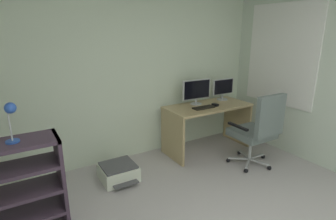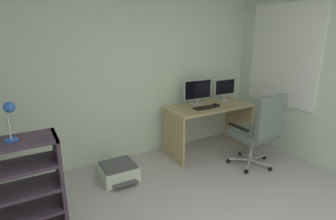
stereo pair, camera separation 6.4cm
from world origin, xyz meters
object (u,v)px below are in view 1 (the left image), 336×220
object	(u,v)px
monitor_main	(196,90)
office_chair	(258,128)
keyboard	(204,108)
printer	(119,172)
computer_mouse	(215,105)
monitor_secondary	(223,88)
desk	(207,118)
desk_lamp	(11,115)

from	to	relation	value
monitor_main	office_chair	xyz separation A→B (m)	(0.35, -0.96, -0.39)
keyboard	printer	distance (m)	1.54
keyboard	computer_mouse	xyz separation A→B (m)	(0.23, 0.01, 0.01)
office_chair	printer	xyz separation A→B (m)	(-1.78, 0.67, -0.47)
printer	monitor_secondary	bearing A→B (deg)	8.30
desk	office_chair	world-z (taller)	office_chair
monitor_secondary	desk	bearing A→B (deg)	-160.78
desk_lamp	monitor_secondary	bearing A→B (deg)	15.05
keyboard	office_chair	world-z (taller)	office_chair
office_chair	desk_lamp	distance (m)	2.92
desk	monitor_secondary	size ratio (longest dim) A/B	3.29
monitor_main	office_chair	size ratio (longest dim) A/B	0.46
desk	desk_lamp	bearing A→B (deg)	-165.64
printer	desk	bearing A→B (deg)	5.18
monitor_main	desk_lamp	xyz separation A→B (m)	(-2.51, -0.82, 0.23)
computer_mouse	desk_lamp	distance (m)	2.79
computer_mouse	printer	xyz separation A→B (m)	(-1.62, -0.05, -0.66)
printer	monitor_main	bearing A→B (deg)	11.39
computer_mouse	monitor_main	bearing A→B (deg)	117.77
monitor_secondary	desk_lamp	size ratio (longest dim) A/B	1.20
printer	office_chair	bearing A→B (deg)	-20.54
office_chair	monitor_secondary	bearing A→B (deg)	78.29
monitor_secondary	computer_mouse	bearing A→B (deg)	-146.49
monitor_main	office_chair	distance (m)	1.09
desk_lamp	computer_mouse	bearing A→B (deg)	12.23
monitor_secondary	keyboard	xyz separation A→B (m)	(-0.59, -0.25, -0.19)
keyboard	desk_lamp	size ratio (longest dim) A/B	1.00
keyboard	monitor_secondary	bearing A→B (deg)	22.68
desk	desk_lamp	distance (m)	2.79
keyboard	desk_lamp	distance (m)	2.57
computer_mouse	desk_lamp	bearing A→B (deg)	-178.38
monitor_secondary	office_chair	bearing A→B (deg)	-101.71
keyboard	printer	xyz separation A→B (m)	(-1.39, -0.04, -0.65)
computer_mouse	printer	size ratio (longest dim) A/B	0.20
office_chair	desk_lamp	xyz separation A→B (m)	(-2.86, 0.14, 0.62)
monitor_secondary	desk_lamp	bearing A→B (deg)	-164.95
desk	office_chair	xyz separation A→B (m)	(0.23, -0.81, 0.04)
computer_mouse	printer	world-z (taller)	computer_mouse
desk_lamp	printer	xyz separation A→B (m)	(1.07, 0.53, -1.09)
desk	monitor_main	distance (m)	0.47
computer_mouse	desk	bearing A→B (deg)	116.44
keyboard	desk_lamp	world-z (taller)	desk_lamp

